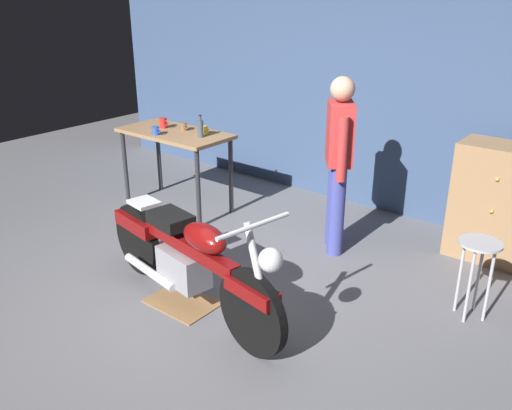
# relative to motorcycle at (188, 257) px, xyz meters

# --- Properties ---
(ground_plane) EXTENTS (12.00, 12.00, 0.00)m
(ground_plane) POSITION_rel_motorcycle_xyz_m (0.08, 0.09, -0.45)
(ground_plane) COLOR slate
(back_wall) EXTENTS (8.00, 0.12, 3.10)m
(back_wall) POSITION_rel_motorcycle_xyz_m (0.08, 2.89, 1.10)
(back_wall) COLOR #384C70
(back_wall) RESTS_ON ground_plane
(workbench) EXTENTS (1.30, 0.64, 0.90)m
(workbench) POSITION_rel_motorcycle_xyz_m (-1.62, 1.44, 0.34)
(workbench) COLOR #99724C
(workbench) RESTS_ON ground_plane
(motorcycle) EXTENTS (2.17, 0.70, 1.00)m
(motorcycle) POSITION_rel_motorcycle_xyz_m (0.00, 0.00, 0.00)
(motorcycle) COLOR black
(motorcycle) RESTS_ON ground_plane
(person_standing) EXTENTS (0.40, 0.48, 1.67)m
(person_standing) POSITION_rel_motorcycle_xyz_m (0.36, 1.62, 0.48)
(person_standing) COLOR #40479B
(person_standing) RESTS_ON ground_plane
(shop_stool) EXTENTS (0.32, 0.32, 0.64)m
(shop_stool) POSITION_rel_motorcycle_xyz_m (1.79, 1.27, 0.05)
(shop_stool) COLOR #B2B2B7
(shop_stool) RESTS_ON ground_plane
(wooden_dresser) EXTENTS (0.80, 0.47, 1.10)m
(wooden_dresser) POSITION_rel_motorcycle_xyz_m (1.62, 2.39, 0.10)
(wooden_dresser) COLOR #99724C
(wooden_dresser) RESTS_ON ground_plane
(drip_tray) EXTENTS (0.56, 0.40, 0.01)m
(drip_tray) POSITION_rel_motorcycle_xyz_m (-0.10, 0.01, -0.44)
(drip_tray) COLOR olive
(drip_tray) RESTS_ON ground_plane
(mug_brown_stoneware) EXTENTS (0.11, 0.08, 0.09)m
(mug_brown_stoneware) POSITION_rel_motorcycle_xyz_m (-1.57, 1.54, 0.49)
(mug_brown_stoneware) COLOR brown
(mug_brown_stoneware) RESTS_ON workbench
(mug_yellow_tall) EXTENTS (0.11, 0.08, 0.09)m
(mug_yellow_tall) POSITION_rel_motorcycle_xyz_m (-1.27, 1.56, 0.50)
(mug_yellow_tall) COLOR yellow
(mug_yellow_tall) RESTS_ON workbench
(mug_red_diner) EXTENTS (0.12, 0.08, 0.11)m
(mug_red_diner) POSITION_rel_motorcycle_xyz_m (-1.83, 1.47, 0.51)
(mug_red_diner) COLOR red
(mug_red_diner) RESTS_ON workbench
(mug_blue_enamel) EXTENTS (0.11, 0.08, 0.09)m
(mug_blue_enamel) POSITION_rel_motorcycle_xyz_m (-1.67, 1.21, 0.50)
(mug_blue_enamel) COLOR #2D51AD
(mug_blue_enamel) RESTS_ON workbench
(bottle) EXTENTS (0.06, 0.06, 0.24)m
(bottle) POSITION_rel_motorcycle_xyz_m (-1.22, 1.44, 0.55)
(bottle) COLOR #3F4C59
(bottle) RESTS_ON workbench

